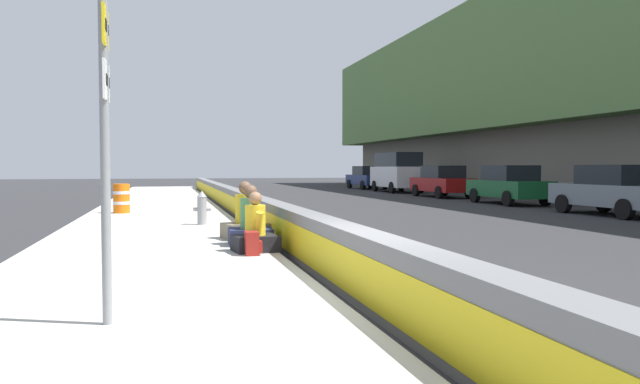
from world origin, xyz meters
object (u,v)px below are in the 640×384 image
at_px(construction_barrel, 121,198).
at_px(parked_car_third, 615,190).
at_px(parked_car_midline, 442,181).
at_px(parked_car_far, 397,171).
at_px(parked_car_fourth, 509,185).
at_px(seated_person_rear, 245,221).
at_px(seated_person_foreground, 255,233).
at_px(route_sign_post, 105,103).
at_px(fire_hydrant, 202,207).
at_px(backpack, 252,244).
at_px(parked_car_farther, 367,177).
at_px(seated_person_middle, 251,226).

xyz_separation_m(construction_barrel, parked_car_third, (-3.50, -15.99, 0.24)).
relative_size(parked_car_midline, parked_car_far, 0.88).
xyz_separation_m(parked_car_fourth, parked_car_far, (12.75, 0.11, 0.49)).
bearing_deg(seated_person_rear, seated_person_foreground, 178.02).
distance_m(seated_person_foreground, parked_car_third, 14.48).
height_order(route_sign_post, fire_hydrant, route_sign_post).
xyz_separation_m(backpack, parked_car_farther, (31.88, -13.10, 0.53)).
relative_size(backpack, parked_car_farther, 0.09).
distance_m(seated_person_middle, parked_car_third, 14.06).
bearing_deg(seated_person_foreground, parked_car_midline, -34.41).
bearing_deg(fire_hydrant, parked_car_far, -33.97).
bearing_deg(seated_person_rear, fire_hydrant, 12.05).
xyz_separation_m(seated_person_rear, backpack, (-2.36, 0.18, -0.18)).
bearing_deg(seated_person_middle, parked_car_far, -27.83).
height_order(fire_hydrant, seated_person_rear, seated_person_rear).
bearing_deg(parked_car_third, parked_car_far, 0.29).
bearing_deg(parked_car_fourth, route_sign_post, 138.55).
bearing_deg(backpack, seated_person_middle, -6.69).
height_order(parked_car_third, parked_car_farther, same).
bearing_deg(parked_car_midline, parked_car_far, -0.21).
xyz_separation_m(seated_person_middle, parked_car_third, (5.35, -13.00, 0.36)).
bearing_deg(construction_barrel, backpack, -164.49).
bearing_deg(parked_car_third, seated_person_middle, 112.36).
bearing_deg(parked_car_farther, fire_hydrant, 152.55).
distance_m(seated_person_rear, parked_car_midline, 21.27).
bearing_deg(seated_person_foreground, backpack, 165.08).
distance_m(construction_barrel, parked_car_midline, 18.29).
relative_size(seated_person_middle, backpack, 2.88).
relative_size(parked_car_third, parked_car_midline, 1.00).
bearing_deg(route_sign_post, parked_car_third, -54.51).
bearing_deg(parked_car_far, seated_person_rear, 151.22).
bearing_deg(parked_car_third, seated_person_rear, 108.57).
bearing_deg(parked_car_far, route_sign_post, 153.32).
height_order(parked_car_fourth, parked_car_far, parked_car_far).
xyz_separation_m(route_sign_post, seated_person_foreground, (4.49, -2.06, -1.76)).
bearing_deg(seated_person_middle, construction_barrel, 18.71).
distance_m(fire_hydrant, parked_car_farther, 29.56).
bearing_deg(seated_person_rear, seated_person_middle, 178.73).
relative_size(route_sign_post, seated_person_rear, 3.00).
xyz_separation_m(backpack, parked_car_third, (6.72, -13.16, 0.53)).
bearing_deg(seated_person_foreground, parked_car_farther, -22.44).
xyz_separation_m(route_sign_post, parked_car_farther, (35.93, -15.05, -1.37)).
bearing_deg(parked_car_farther, seated_person_middle, 157.01).
bearing_deg(seated_person_middle, parked_car_farther, -22.99).
height_order(fire_hydrant, parked_car_third, parked_car_third).
distance_m(route_sign_post, backpack, 4.88).
xyz_separation_m(fire_hydrant, seated_person_foreground, (-5.21, -0.64, -0.12)).
distance_m(seated_person_foreground, parked_car_far, 28.50).
xyz_separation_m(seated_person_rear, parked_car_far, (23.45, -12.88, 0.84)).
height_order(seated_person_middle, parked_car_midline, parked_car_midline).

